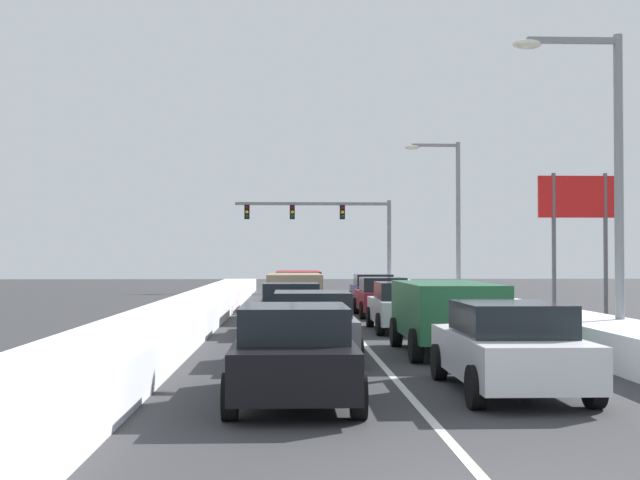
% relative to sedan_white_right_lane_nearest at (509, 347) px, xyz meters
% --- Properties ---
extents(ground_plane, '(131.21, 131.21, 0.00)m').
position_rel_sedan_white_right_lane_nearest_xyz_m(ground_plane, '(-1.69, 13.53, -0.76)').
color(ground_plane, '#333335').
extents(lane_stripe_between_right_lane_and_center_lane, '(0.14, 55.51, 0.01)m').
position_rel_sedan_white_right_lane_nearest_xyz_m(lane_stripe_between_right_lane_and_center_lane, '(-1.69, 18.57, -0.76)').
color(lane_stripe_between_right_lane_and_center_lane, silver).
rests_on(lane_stripe_between_right_lane_and_center_lane, ground).
extents(snow_bank_right_shoulder, '(2.02, 55.51, 0.79)m').
position_rel_sedan_white_right_lane_nearest_xyz_m(snow_bank_right_shoulder, '(3.61, 18.57, -0.37)').
color(snow_bank_right_shoulder, white).
rests_on(snow_bank_right_shoulder, ground).
extents(snow_bank_left_shoulder, '(2.15, 55.51, 0.80)m').
position_rel_sedan_white_right_lane_nearest_xyz_m(snow_bank_left_shoulder, '(-6.99, 18.57, -0.36)').
color(snow_bank_left_shoulder, white).
rests_on(snow_bank_left_shoulder, ground).
extents(sedan_white_right_lane_nearest, '(2.00, 4.50, 1.51)m').
position_rel_sedan_white_right_lane_nearest_xyz_m(sedan_white_right_lane_nearest, '(0.00, 0.00, 0.00)').
color(sedan_white_right_lane_nearest, silver).
rests_on(sedan_white_right_lane_nearest, ground).
extents(suv_green_right_lane_second, '(2.16, 4.90, 1.67)m').
position_rel_sedan_white_right_lane_nearest_xyz_m(suv_green_right_lane_second, '(0.02, 5.81, 0.25)').
color(suv_green_right_lane_second, '#1E5633').
rests_on(suv_green_right_lane_second, ground).
extents(sedan_silver_right_lane_third, '(2.00, 4.50, 1.51)m').
position_rel_sedan_white_right_lane_nearest_xyz_m(sedan_silver_right_lane_third, '(-0.11, 12.20, 0.00)').
color(sedan_silver_right_lane_third, '#B7BABF').
rests_on(sedan_silver_right_lane_third, ground).
extents(sedan_maroon_right_lane_fourth, '(2.00, 4.50, 1.51)m').
position_rel_sedan_white_right_lane_nearest_xyz_m(sedan_maroon_right_lane_fourth, '(-0.04, 18.80, 0.00)').
color(sedan_maroon_right_lane_fourth, maroon).
rests_on(sedan_maroon_right_lane_fourth, ground).
extents(sedan_navy_right_lane_fifth, '(2.00, 4.50, 1.51)m').
position_rel_sedan_white_right_lane_nearest_xyz_m(sedan_navy_right_lane_fifth, '(0.25, 25.37, 0.00)').
color(sedan_navy_right_lane_fifth, navy).
rests_on(sedan_navy_right_lane_fifth, ground).
extents(sedan_black_center_lane_nearest, '(2.00, 4.50, 1.51)m').
position_rel_sedan_white_right_lane_nearest_xyz_m(sedan_black_center_lane_nearest, '(-3.59, -0.74, 0.00)').
color(sedan_black_center_lane_nearest, black).
rests_on(sedan_black_center_lane_nearest, ground).
extents(sedan_gray_center_lane_second, '(2.00, 4.50, 1.51)m').
position_rel_sedan_white_right_lane_nearest_xyz_m(sedan_gray_center_lane_second, '(-3.15, 4.82, 0.00)').
color(sedan_gray_center_lane_second, slate).
rests_on(sedan_gray_center_lane_second, ground).
extents(sedan_charcoal_center_lane_third, '(2.00, 4.50, 1.51)m').
position_rel_sedan_white_right_lane_nearest_xyz_m(sedan_charcoal_center_lane_third, '(-3.59, 11.56, 0.00)').
color(sedan_charcoal_center_lane_third, '#38383D').
rests_on(sedan_charcoal_center_lane_third, ground).
extents(suv_tan_center_lane_fourth, '(2.16, 4.90, 1.67)m').
position_rel_sedan_white_right_lane_nearest_xyz_m(suv_tan_center_lane_fourth, '(-3.45, 17.59, 0.25)').
color(suv_tan_center_lane_fourth, '#937F60').
rests_on(suv_tan_center_lane_fourth, ground).
extents(suv_red_center_lane_fifth, '(2.16, 4.90, 1.67)m').
position_rel_sedan_white_right_lane_nearest_xyz_m(suv_red_center_lane_fifth, '(-3.23, 24.52, 0.25)').
color(suv_red_center_lane_fifth, maroon).
rests_on(suv_red_center_lane_fifth, ground).
extents(traffic_light_gantry, '(10.60, 0.47, 6.20)m').
position_rel_sedan_white_right_lane_nearest_xyz_m(traffic_light_gantry, '(-0.52, 43.79, 3.96)').
color(traffic_light_gantry, slate).
rests_on(traffic_light_gantry, ground).
extents(street_lamp_right_near, '(2.66, 0.36, 7.60)m').
position_rel_sedan_white_right_lane_nearest_xyz_m(street_lamp_right_near, '(3.84, 5.96, 3.83)').
color(street_lamp_right_near, gray).
rests_on(street_lamp_right_near, ground).
extents(street_lamp_right_mid, '(2.66, 0.36, 7.77)m').
position_rel_sedan_white_right_lane_nearest_xyz_m(street_lamp_right_mid, '(4.02, 26.14, 3.91)').
color(street_lamp_right_mid, gray).
rests_on(street_lamp_right_mid, ground).
extents(roadside_sign_right, '(3.20, 0.16, 5.50)m').
position_rel_sedan_white_right_lane_nearest_xyz_m(roadside_sign_right, '(7.46, 18.13, 3.25)').
color(roadside_sign_right, '#59595B').
rests_on(roadside_sign_right, ground).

